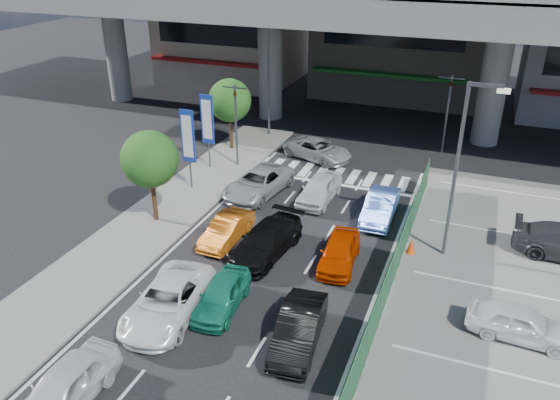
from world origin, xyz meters
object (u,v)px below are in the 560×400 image
at_px(taxi_orange_left, 227,230).
at_px(taxi_orange_right, 340,252).
at_px(traffic_light_right, 450,95).
at_px(taxi_teal_mid, 222,295).
at_px(kei_truck_front_right, 380,207).
at_px(street_lamp_left, 271,69).
at_px(signboard_far, 207,122).
at_px(signboard_near, 188,139).
at_px(traffic_cone, 411,246).
at_px(street_lamp_right, 462,158).
at_px(van_white_back_left, 65,387).
at_px(sedan_white_mid_left, 168,301).
at_px(tree_far, 230,100).
at_px(hatch_black_mid_right, 299,329).
at_px(crossing_wagon_silver, 318,149).
at_px(tree_near, 150,159).
at_px(sedan_white_front_mid, 319,189).
at_px(wagon_silver_front_left, 258,183).
at_px(traffic_light_left, 235,105).
at_px(sedan_black_mid, 266,241).
at_px(parked_sedan_white, 521,323).

height_order(taxi_orange_left, taxi_orange_right, taxi_orange_right).
relative_size(traffic_light_right, taxi_teal_mid, 1.43).
bearing_deg(kei_truck_front_right, street_lamp_left, 134.60).
relative_size(signboard_far, kei_truck_front_right, 1.14).
distance_m(signboard_near, traffic_cone, 13.31).
distance_m(street_lamp_right, van_white_back_left, 17.23).
relative_size(sedan_white_mid_left, traffic_cone, 6.54).
relative_size(tree_far, sedan_white_mid_left, 0.97).
bearing_deg(hatch_black_mid_right, crossing_wagon_silver, 98.96).
height_order(street_lamp_left, signboard_far, street_lamp_left).
xyz_separation_m(street_lamp_right, signboard_far, (-14.77, 4.99, -1.71)).
bearing_deg(signboard_near, taxi_orange_left, -45.13).
xyz_separation_m(traffic_light_right, tree_near, (-12.50, -15.00, -0.55)).
bearing_deg(traffic_light_right, signboard_near, -139.09).
distance_m(traffic_light_right, hatch_black_mid_right, 21.46).
relative_size(sedan_white_mid_left, sedan_white_front_mid, 1.23).
xyz_separation_m(taxi_teal_mid, sedan_white_front_mid, (0.68, 10.45, 0.07)).
bearing_deg(van_white_back_left, crossing_wagon_silver, 88.46).
relative_size(taxi_orange_left, kei_truck_front_right, 0.90).
bearing_deg(hatch_black_mid_right, wagon_silver_front_left, 113.27).
height_order(traffic_light_left, sedan_black_mid, traffic_light_left).
xyz_separation_m(street_lamp_right, kei_truck_front_right, (-3.61, 2.36, -4.09)).
relative_size(traffic_light_left, sedan_black_mid, 1.09).
xyz_separation_m(taxi_teal_mid, crossing_wagon_silver, (-1.24, 16.20, 0.02)).
distance_m(street_lamp_left, crossing_wagon_silver, 6.76).
bearing_deg(van_white_back_left, sedan_white_front_mid, 80.93).
xyz_separation_m(signboard_near, parked_sedan_white, (17.37, -6.89, -2.37)).
xyz_separation_m(tree_far, hatch_black_mid_right, (10.62, -16.54, -2.72)).
bearing_deg(tree_near, kei_truck_front_right, 22.43).
xyz_separation_m(street_lamp_left, taxi_teal_mid, (5.67, -19.19, -4.15)).
bearing_deg(wagon_silver_front_left, tree_far, 136.28).
xyz_separation_m(traffic_light_right, sedan_white_front_mid, (-5.48, -9.75, -3.25)).
distance_m(sedan_black_mid, taxi_orange_right, 3.38).
bearing_deg(parked_sedan_white, sedan_white_front_mid, 54.61).
relative_size(taxi_teal_mid, traffic_cone, 4.78).
height_order(tree_far, traffic_cone, tree_far).
height_order(sedan_white_mid_left, traffic_cone, sedan_white_mid_left).
height_order(taxi_orange_left, sedan_black_mid, sedan_black_mid).
bearing_deg(hatch_black_mid_right, sedan_white_front_mid, 97.39).
height_order(signboard_far, van_white_back_left, signboard_far).
distance_m(signboard_near, sedan_white_mid_left, 11.66).
distance_m(signboard_far, taxi_orange_right, 13.02).
xyz_separation_m(tree_near, sedan_black_mid, (6.42, -0.90, -2.70)).
bearing_deg(traffic_light_right, signboard_far, -148.57).
distance_m(street_lamp_left, kei_truck_front_right, 14.40).
distance_m(traffic_light_right, taxi_orange_right, 16.08).
relative_size(signboard_far, taxi_orange_right, 1.25).
distance_m(wagon_silver_front_left, crossing_wagon_silver, 6.39).
bearing_deg(tree_far, crossing_wagon_silver, 4.87).
distance_m(sedan_black_mid, parked_sedan_white, 10.94).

